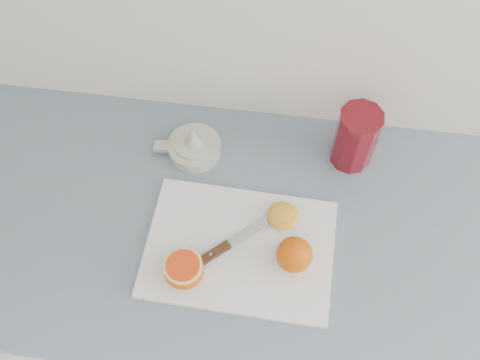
% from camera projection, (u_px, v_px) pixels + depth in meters
% --- Properties ---
extents(counter, '(2.47, 0.64, 0.89)m').
position_uv_depth(counter, '(284.00, 299.00, 1.50)').
color(counter, silver).
rests_on(counter, ground).
extents(cutting_board, '(0.39, 0.28, 0.01)m').
position_uv_depth(cutting_board, '(239.00, 249.00, 1.09)').
color(cutting_board, white).
rests_on(cutting_board, counter).
extents(whole_orange, '(0.07, 0.07, 0.07)m').
position_uv_depth(whole_orange, '(294.00, 255.00, 1.04)').
color(whole_orange, '#DE5811').
rests_on(whole_orange, cutting_board).
extents(half_orange, '(0.08, 0.08, 0.05)m').
position_uv_depth(half_orange, '(184.00, 270.00, 1.03)').
color(half_orange, '#DE5811').
rests_on(half_orange, cutting_board).
extents(squeezed_shell, '(0.06, 0.06, 0.03)m').
position_uv_depth(squeezed_shell, '(283.00, 215.00, 1.11)').
color(squeezed_shell, gold).
rests_on(squeezed_shell, cutting_board).
extents(paring_knife, '(0.16, 0.15, 0.01)m').
position_uv_depth(paring_knife, '(218.00, 251.00, 1.07)').
color(paring_knife, '#462B1A').
rests_on(paring_knife, cutting_board).
extents(citrus_juicer, '(0.15, 0.12, 0.08)m').
position_uv_depth(citrus_juicer, '(194.00, 146.00, 1.20)').
color(citrus_juicer, beige).
rests_on(citrus_juicer, counter).
extents(red_tumbler, '(0.09, 0.09, 0.15)m').
position_uv_depth(red_tumbler, '(355.00, 139.00, 1.15)').
color(red_tumbler, maroon).
rests_on(red_tumbler, counter).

